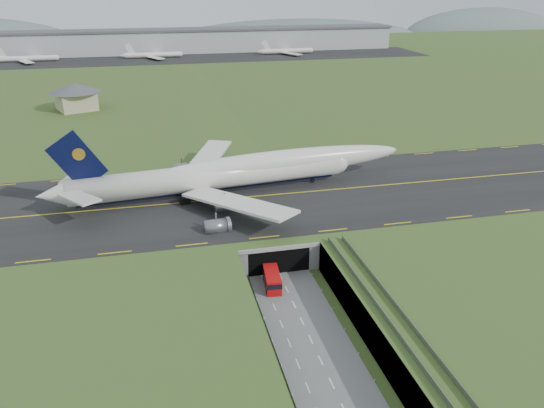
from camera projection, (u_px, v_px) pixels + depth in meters
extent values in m
plane|color=#385421|center=(290.00, 296.00, 94.69)|extent=(900.00, 900.00, 0.00)
cube|color=gray|center=(290.00, 282.00, 93.52)|extent=(800.00, 800.00, 6.00)
cube|color=slate|center=(301.00, 320.00, 87.93)|extent=(12.00, 75.00, 0.20)
cube|color=black|center=(253.00, 197.00, 121.90)|extent=(800.00, 44.00, 0.18)
cube|color=gray|center=(267.00, 224.00, 109.58)|extent=(16.00, 22.00, 1.00)
cube|color=gray|center=(233.00, 239.00, 109.10)|extent=(2.00, 22.00, 6.00)
cube|color=gray|center=(299.00, 232.00, 112.01)|extent=(2.00, 22.00, 6.00)
cube|color=black|center=(272.00, 248.00, 106.27)|extent=(12.00, 12.00, 5.00)
cube|color=#A8A8A3|center=(279.00, 248.00, 99.63)|extent=(17.00, 0.50, 0.80)
cube|color=#A8A8A3|center=(394.00, 321.00, 78.12)|extent=(3.00, 53.00, 0.50)
cube|color=gray|center=(386.00, 318.00, 77.54)|extent=(0.06, 53.00, 1.00)
cube|color=gray|center=(403.00, 315.00, 78.12)|extent=(0.06, 53.00, 1.00)
cylinder|color=#A8A8A3|center=(423.00, 381.00, 70.78)|extent=(0.90, 0.90, 5.60)
cylinder|color=#A8A8A3|center=(385.00, 328.00, 81.54)|extent=(0.90, 0.90, 5.60)
cylinder|color=#A8A8A3|center=(357.00, 287.00, 92.29)|extent=(0.90, 0.90, 5.60)
cylinder|color=silver|center=(212.00, 176.00, 120.74)|extent=(63.05, 12.89, 5.91)
sphere|color=silver|center=(336.00, 162.00, 130.36)|extent=(6.40, 6.40, 5.79)
cone|color=silver|center=(52.00, 195.00, 110.28)|extent=(7.05, 6.30, 5.61)
ellipsoid|color=silver|center=(282.00, 163.00, 125.42)|extent=(62.96, 12.42, 6.20)
ellipsoid|color=black|center=(333.00, 159.00, 129.79)|extent=(4.40, 3.03, 2.07)
cylinder|color=black|center=(212.00, 186.00, 121.64)|extent=(59.55, 9.13, 2.48)
cube|color=silver|center=(206.00, 160.00, 134.49)|extent=(16.99, 27.95, 2.48)
cube|color=silver|center=(78.00, 175.00, 117.44)|extent=(7.60, 10.98, 0.95)
cube|color=silver|center=(238.00, 203.00, 108.85)|extent=(21.63, 26.10, 2.48)
cube|color=silver|center=(79.00, 198.00, 105.42)|extent=(9.17, 10.73, 0.95)
cube|color=black|center=(77.00, 161.00, 109.41)|extent=(11.73, 1.86, 13.07)
cylinder|color=gold|center=(79.00, 154.00, 109.00)|extent=(2.64, 0.93, 2.59)
cylinder|color=slate|center=(207.00, 179.00, 130.04)|extent=(5.11, 3.56, 3.05)
cylinder|color=slate|center=(182.00, 169.00, 137.12)|extent=(5.11, 3.56, 3.05)
cylinder|color=slate|center=(225.00, 206.00, 114.82)|extent=(5.11, 3.56, 3.05)
cylinder|color=slate|center=(216.00, 227.00, 105.07)|extent=(5.11, 3.56, 3.05)
cylinder|color=black|center=(313.00, 180.00, 130.04)|extent=(1.06, 0.57, 1.02)
cube|color=black|center=(195.00, 195.00, 121.02)|extent=(6.23, 7.04, 1.29)
cube|color=#BA0C0D|center=(272.00, 279.00, 96.86)|extent=(3.39, 7.40, 2.87)
cube|color=black|center=(272.00, 277.00, 96.64)|extent=(3.46, 7.50, 0.96)
cube|color=black|center=(272.00, 285.00, 97.33)|extent=(3.15, 6.91, 0.48)
cylinder|color=black|center=(267.00, 292.00, 94.97)|extent=(0.42, 0.89, 0.86)
cylinder|color=black|center=(264.00, 278.00, 99.34)|extent=(0.42, 0.89, 0.86)
cylinder|color=black|center=(281.00, 291.00, 95.26)|extent=(0.42, 0.89, 0.86)
cylinder|color=black|center=(277.00, 278.00, 99.62)|extent=(0.42, 0.89, 0.86)
cube|color=tan|center=(76.00, 101.00, 201.68)|extent=(16.64, 16.64, 6.87)
cone|color=#4C4C51|center=(74.00, 88.00, 199.66)|extent=(24.41, 24.41, 3.43)
cube|color=#B2B2B2|center=(177.00, 41.00, 358.38)|extent=(300.00, 22.00, 15.00)
cube|color=#4C4C51|center=(176.00, 30.00, 355.44)|extent=(302.00, 24.00, 1.20)
cube|color=black|center=(181.00, 58.00, 334.36)|extent=(320.00, 50.00, 0.08)
cylinder|color=silver|center=(27.00, 58.00, 319.06)|extent=(34.00, 3.20, 3.20)
cylinder|color=silver|center=(153.00, 55.00, 334.56)|extent=(34.00, 3.20, 3.20)
cylinder|color=silver|center=(286.00, 51.00, 352.62)|extent=(34.00, 3.20, 3.20)
ellipsoid|color=slate|center=(296.00, 43.00, 506.67)|extent=(260.00, 91.00, 44.00)
ellipsoid|color=slate|center=(482.00, 38.00, 548.15)|extent=(180.00, 63.00, 60.00)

